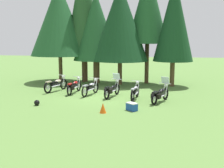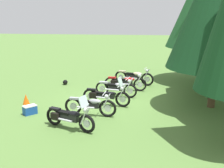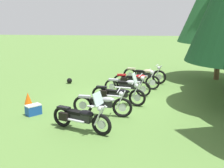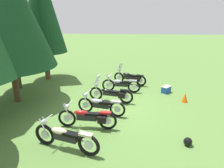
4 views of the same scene
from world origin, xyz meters
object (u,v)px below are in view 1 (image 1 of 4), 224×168
object	(u,v)px
motorcycle_4	(135,92)
traffic_cone	(103,108)
pine_tree_0	(59,19)
pine_tree_1	(84,2)
pine_tree_2	(96,27)
pine_tree_3	(120,22)
dropped_helmet	(37,103)
picnic_cooler	(132,107)
motorcycle_2	(91,88)
pine_tree_5	(174,19)
motorcycle_3	(112,89)
pine_tree_4	(148,6)
motorcycle_5	(160,94)
motorcycle_1	(74,86)
motorcycle_0	(56,84)

from	to	relation	value
motorcycle_4	traffic_cone	bearing A→B (deg)	165.31
pine_tree_0	pine_tree_1	world-z (taller)	pine_tree_1
pine_tree_1	traffic_cone	distance (m)	12.01
pine_tree_2	motorcycle_4	bearing A→B (deg)	-57.31
pine_tree_3	dropped_helmet	xyz separation A→B (m)	(-3.20, -7.71, -4.60)
picnic_cooler	dropped_helmet	world-z (taller)	picnic_cooler
pine_tree_2	dropped_helmet	world-z (taller)	pine_tree_2
motorcycle_2	dropped_helmet	xyz separation A→B (m)	(-2.05, -3.25, -0.32)
pine_tree_1	pine_tree_5	size ratio (longest dim) A/B	1.29
motorcycle_3	pine_tree_4	world-z (taller)	pine_tree_4
motorcycle_4	pine_tree_2	bearing A→B (deg)	37.58
pine_tree_5	pine_tree_2	bearing A→B (deg)	173.63
motorcycle_2	motorcycle_5	world-z (taller)	motorcycle_5
pine_tree_0	pine_tree_2	size ratio (longest dim) A/B	1.12
pine_tree_3	dropped_helmet	world-z (taller)	pine_tree_3
motorcycle_3	dropped_helmet	bearing A→B (deg)	141.59
motorcycle_3	motorcycle_1	bearing A→B (deg)	87.18
motorcycle_1	pine_tree_0	xyz separation A→B (m)	(-2.67, 4.62, 4.57)
motorcycle_2	pine_tree_3	world-z (taller)	pine_tree_3
motorcycle_3	pine_tree_0	xyz separation A→B (m)	(-5.29, 5.31, 4.58)
motorcycle_5	pine_tree_1	size ratio (longest dim) A/B	0.20
pine_tree_1	pine_tree_3	world-z (taller)	pine_tree_1
motorcycle_0	pine_tree_4	world-z (taller)	pine_tree_4
pine_tree_4	traffic_cone	size ratio (longest dim) A/B	18.47
motorcycle_0	pine_tree_4	bearing A→B (deg)	-34.69
motorcycle_1	dropped_helmet	bearing A→B (deg)	169.61
motorcycle_4	traffic_cone	distance (m)	3.52
pine_tree_2	traffic_cone	distance (m)	10.36
motorcycle_1	pine_tree_0	bearing A→B (deg)	33.21
motorcycle_4	pine_tree_2	xyz separation A→B (m)	(-3.73, 5.82, 3.97)
pine_tree_5	motorcycle_3	bearing A→B (deg)	-127.63
picnic_cooler	pine_tree_3	bearing A→B (deg)	103.27
pine_tree_0	dropped_helmet	distance (m)	9.72
motorcycle_1	pine_tree_1	world-z (taller)	pine_tree_1
pine_tree_0	motorcycle_5	bearing A→B (deg)	-37.49
motorcycle_0	pine_tree_0	bearing A→B (deg)	33.32
pine_tree_0	pine_tree_4	distance (m)	7.07
traffic_cone	dropped_helmet	world-z (taller)	traffic_cone
pine_tree_2	pine_tree_5	distance (m)	5.99
motorcycle_5	dropped_helmet	bearing A→B (deg)	129.57
motorcycle_3	pine_tree_2	world-z (taller)	pine_tree_2
pine_tree_4	pine_tree_5	world-z (taller)	pine_tree_4
pine_tree_2	pine_tree_5	world-z (taller)	pine_tree_5
pine_tree_4	motorcycle_5	bearing A→B (deg)	-80.06
pine_tree_2	picnic_cooler	world-z (taller)	pine_tree_2
motorcycle_2	motorcycle_3	bearing A→B (deg)	-91.75
motorcycle_2	picnic_cooler	size ratio (longest dim) A/B	3.46
motorcycle_2	pine_tree_1	bearing A→B (deg)	31.85
pine_tree_5	motorcycle_5	bearing A→B (deg)	-97.72
pine_tree_1	traffic_cone	world-z (taller)	pine_tree_1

